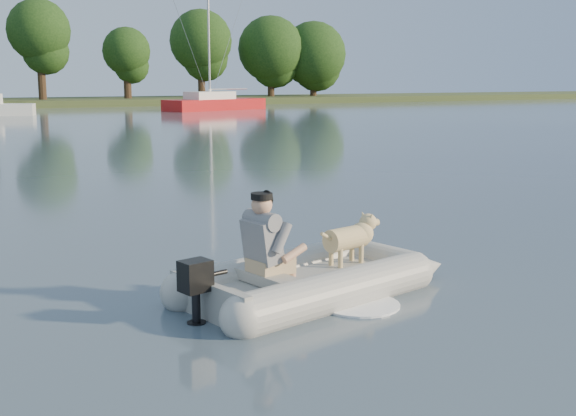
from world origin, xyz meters
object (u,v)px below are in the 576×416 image
dog (346,242)px  sailboat (214,103)px  dinghy (312,245)px  man (263,238)px

dog → sailboat: sailboat is taller
sailboat → dog: bearing=-128.7°
dog → sailboat: size_ratio=0.08×
dinghy → sailboat: sailboat is taller
man → dog: bearing=-0.0°
sailboat → dinghy: bearing=-129.3°
man → sailboat: size_ratio=0.09×
dinghy → dog: size_ratio=5.14×
dinghy → sailboat: 49.11m
dog → sailboat: 48.71m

